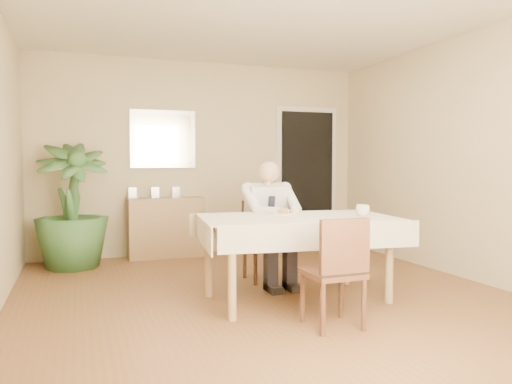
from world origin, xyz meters
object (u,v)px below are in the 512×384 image
object	(u,v)px
dining_table	(297,226)
chair_far	(263,235)
chair_near	(338,267)
coffee_mug	(363,210)
seated_man	(272,217)
sideboard	(166,228)
potted_palm	(72,205)

from	to	relation	value
dining_table	chair_far	bearing A→B (deg)	96.89
chair_near	coffee_mug	world-z (taller)	coffee_mug
chair_far	coffee_mug	size ratio (longest dim) A/B	6.61
seated_man	sideboard	world-z (taller)	seated_man
dining_table	coffee_mug	bearing A→B (deg)	-7.24
chair_far	chair_near	xyz separation A→B (m)	(-0.05, -1.71, 0.00)
seated_man	sideboard	xyz separation A→B (m)	(-0.76, 1.87, -0.30)
chair_near	sideboard	world-z (taller)	chair_near
dining_table	seated_man	size ratio (longest dim) A/B	1.47
chair_near	potted_palm	xyz separation A→B (m)	(-1.86, 2.98, 0.27)
seated_man	coffee_mug	bearing A→B (deg)	-51.73
chair_near	sideboard	xyz separation A→B (m)	(-0.71, 3.29, -0.08)
chair_far	seated_man	size ratio (longest dim) A/B	0.67
chair_far	sideboard	xyz separation A→B (m)	(-0.76, 1.58, -0.08)
dining_table	chair_far	size ratio (longest dim) A/B	2.20
chair_far	sideboard	bearing A→B (deg)	112.29
sideboard	potted_palm	size ratio (longest dim) A/B	0.66
chair_far	potted_palm	distance (m)	2.31
dining_table	sideboard	world-z (taller)	sideboard
chair_near	seated_man	xyz separation A→B (m)	(0.05, 1.43, 0.23)
dining_table	seated_man	distance (m)	0.59
chair_far	potted_palm	size ratio (longest dim) A/B	0.56
dining_table	potted_palm	distance (m)	2.87
sideboard	chair_near	bearing A→B (deg)	-78.32
seated_man	potted_palm	bearing A→B (deg)	140.84
dining_table	potted_palm	world-z (taller)	potted_palm
dining_table	chair_near	distance (m)	0.86
chair_near	potted_palm	bearing A→B (deg)	120.79
chair_far	seated_man	world-z (taller)	seated_man
coffee_mug	sideboard	world-z (taller)	coffee_mug
chair_near	dining_table	bearing A→B (deg)	85.46
dining_table	chair_far	xyz separation A→B (m)	(-0.00, 0.87, -0.20)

